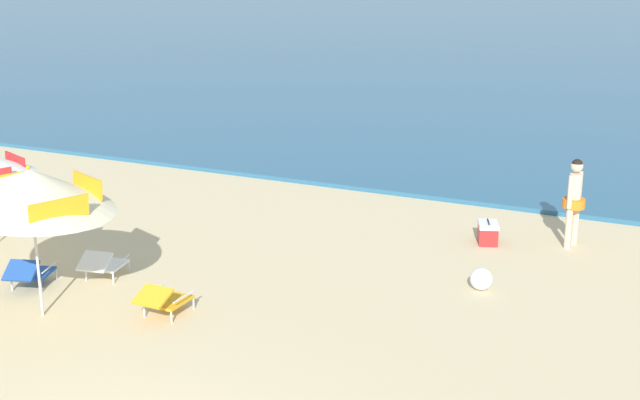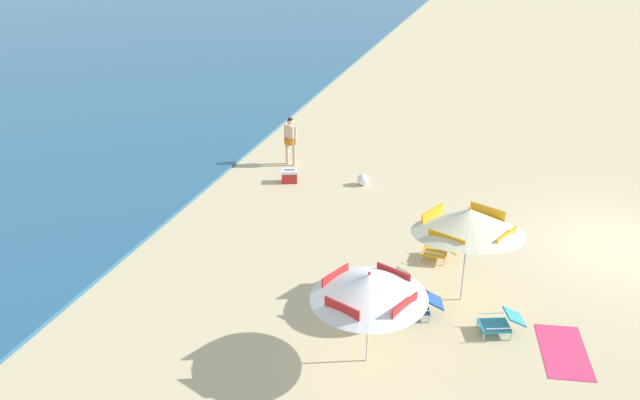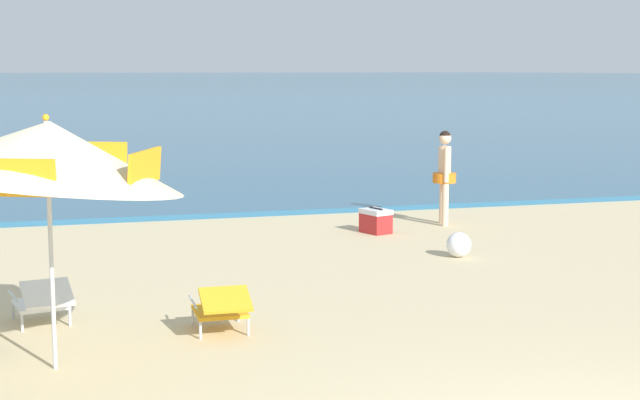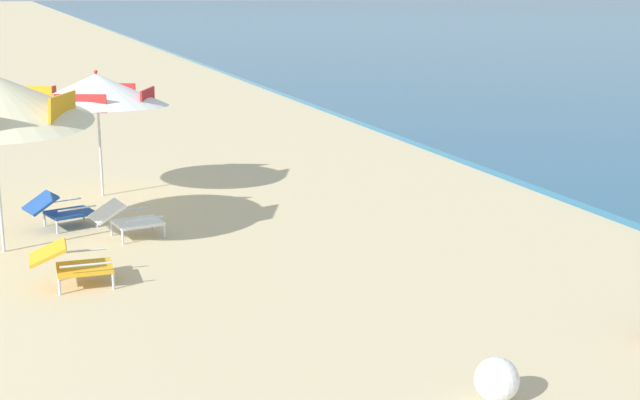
% 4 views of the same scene
% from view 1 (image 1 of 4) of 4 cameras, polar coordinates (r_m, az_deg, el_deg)
% --- Properties ---
extents(beach_umbrella_striped_main, '(3.10, 3.06, 2.39)m').
position_cam_1_polar(beach_umbrella_striped_main, '(12.91, -18.72, 0.74)').
color(beach_umbrella_striped_main, silver).
rests_on(beach_umbrella_striped_main, ground).
extents(lounge_chair_under_umbrella, '(0.59, 0.89, 0.51)m').
position_cam_1_polar(lounge_chair_under_umbrella, '(12.97, -10.39, -6.50)').
color(lounge_chair_under_umbrella, gold).
rests_on(lounge_chair_under_umbrella, ground).
extents(lounge_chair_facing_sea, '(0.77, 1.01, 0.52)m').
position_cam_1_polar(lounge_chair_facing_sea, '(14.55, -18.77, -4.58)').
color(lounge_chair_facing_sea, '#1E4799').
rests_on(lounge_chair_facing_sea, ground).
extents(lounge_chair_spare_folded, '(0.69, 0.97, 0.52)m').
position_cam_1_polar(lounge_chair_spare_folded, '(14.59, -14.23, -4.12)').
color(lounge_chair_spare_folded, white).
rests_on(lounge_chair_spare_folded, ground).
extents(person_standing_near_shore, '(0.40, 0.48, 1.65)m').
position_cam_1_polar(person_standing_near_shore, '(16.14, 16.56, 0.23)').
color(person_standing_near_shore, beige).
rests_on(person_standing_near_shore, ground).
extents(cooler_box, '(0.50, 0.58, 0.43)m').
position_cam_1_polar(cooler_box, '(16.16, 11.10, -2.14)').
color(cooler_box, red).
rests_on(cooler_box, ground).
extents(beach_ball, '(0.36, 0.36, 0.36)m').
position_cam_1_polar(beach_ball, '(13.99, 10.68, -5.19)').
color(beach_ball, white).
rests_on(beach_ball, ground).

